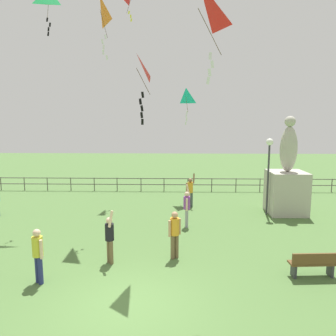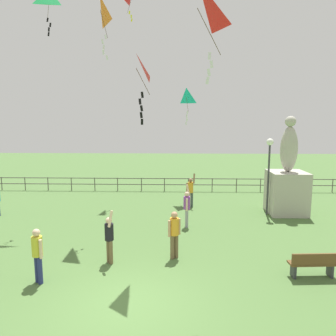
{
  "view_description": "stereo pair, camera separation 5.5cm",
  "coord_description": "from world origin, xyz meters",
  "px_view_note": "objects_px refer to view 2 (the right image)",
  "views": [
    {
      "loc": [
        1.3,
        -7.95,
        4.97
      ],
      "look_at": [
        0.94,
        6.0,
        2.87
      ],
      "focal_mm": 33.79,
      "sensor_mm": 36.0,
      "label": 1
    },
    {
      "loc": [
        1.36,
        -7.95,
        4.97
      ],
      "look_at": [
        0.94,
        6.0,
        2.87
      ],
      "focal_mm": 33.79,
      "sensor_mm": 36.0,
      "label": 2
    }
  ],
  "objects_px": {
    "kite_5": "(100,12)",
    "kite_7": "(198,12)",
    "kite_1": "(136,70)",
    "person_1": "(109,236)",
    "person_3": "(187,206)",
    "kite_6": "(49,1)",
    "park_bench": "(313,264)",
    "kite_4": "(186,98)",
    "person_5": "(174,232)",
    "statue_monument": "(287,184)",
    "person_0": "(190,190)",
    "lamppost": "(269,159)",
    "person_2": "(37,252)"
  },
  "relations": [
    {
      "from": "kite_5",
      "to": "kite_7",
      "type": "xyz_separation_m",
      "value": [
        3.92,
        -5.62,
        -1.84
      ]
    },
    {
      "from": "person_1",
      "to": "person_3",
      "type": "distance_m",
      "value": 4.82
    },
    {
      "from": "person_0",
      "to": "kite_1",
      "type": "height_order",
      "value": "kite_1"
    },
    {
      "from": "statue_monument",
      "to": "person_2",
      "type": "height_order",
      "value": "statue_monument"
    },
    {
      "from": "person_5",
      "to": "kite_5",
      "type": "relative_size",
      "value": 0.66
    },
    {
      "from": "person_1",
      "to": "kite_1",
      "type": "height_order",
      "value": "kite_1"
    },
    {
      "from": "person_5",
      "to": "kite_6",
      "type": "xyz_separation_m",
      "value": [
        -6.21,
        5.4,
        9.74
      ]
    },
    {
      "from": "person_2",
      "to": "kite_7",
      "type": "relative_size",
      "value": 0.69
    },
    {
      "from": "person_1",
      "to": "kite_5",
      "type": "bearing_deg",
      "value": 104.07
    },
    {
      "from": "kite_5",
      "to": "person_5",
      "type": "bearing_deg",
      "value": -47.64
    },
    {
      "from": "park_bench",
      "to": "kite_5",
      "type": "distance_m",
      "value": 12.97
    },
    {
      "from": "lamppost",
      "to": "kite_5",
      "type": "xyz_separation_m",
      "value": [
        -8.17,
        -1.98,
        6.68
      ]
    },
    {
      "from": "kite_6",
      "to": "park_bench",
      "type": "bearing_deg",
      "value": -32.2
    },
    {
      "from": "park_bench",
      "to": "kite_4",
      "type": "relative_size",
      "value": 0.71
    },
    {
      "from": "statue_monument",
      "to": "kite_5",
      "type": "xyz_separation_m",
      "value": [
        -9.26,
        -2.25,
        8.08
      ]
    },
    {
      "from": "person_5",
      "to": "park_bench",
      "type": "bearing_deg",
      "value": -16.4
    },
    {
      "from": "person_3",
      "to": "kite_1",
      "type": "distance_m",
      "value": 6.98
    },
    {
      "from": "person_0",
      "to": "kite_4",
      "type": "relative_size",
      "value": 0.92
    },
    {
      "from": "kite_5",
      "to": "kite_7",
      "type": "height_order",
      "value": "kite_5"
    },
    {
      "from": "person_5",
      "to": "kite_4",
      "type": "relative_size",
      "value": 0.81
    },
    {
      "from": "person_3",
      "to": "kite_1",
      "type": "bearing_deg",
      "value": -115.5
    },
    {
      "from": "kite_5",
      "to": "kite_6",
      "type": "height_order",
      "value": "kite_6"
    },
    {
      "from": "kite_1",
      "to": "kite_7",
      "type": "relative_size",
      "value": 0.9
    },
    {
      "from": "person_1",
      "to": "person_3",
      "type": "xyz_separation_m",
      "value": [
        2.82,
        3.91,
        0.02
      ]
    },
    {
      "from": "person_3",
      "to": "kite_7",
      "type": "relative_size",
      "value": 0.79
    },
    {
      "from": "person_2",
      "to": "kite_5",
      "type": "height_order",
      "value": "kite_5"
    },
    {
      "from": "person_0",
      "to": "kite_6",
      "type": "xyz_separation_m",
      "value": [
        -7.08,
        -1.54,
        9.75
      ]
    },
    {
      "from": "person_2",
      "to": "person_0",
      "type": "bearing_deg",
      "value": 60.35
    },
    {
      "from": "statue_monument",
      "to": "lamppost",
      "type": "xyz_separation_m",
      "value": [
        -1.09,
        -0.28,
        1.4
      ]
    },
    {
      "from": "statue_monument",
      "to": "person_5",
      "type": "bearing_deg",
      "value": -135.6
    },
    {
      "from": "kite_1",
      "to": "kite_5",
      "type": "relative_size",
      "value": 0.85
    },
    {
      "from": "lamppost",
      "to": "kite_1",
      "type": "height_order",
      "value": "kite_1"
    },
    {
      "from": "person_5",
      "to": "kite_5",
      "type": "bearing_deg",
      "value": 132.36
    },
    {
      "from": "person_2",
      "to": "statue_monument",
      "type": "bearing_deg",
      "value": 37.38
    },
    {
      "from": "kite_6",
      "to": "person_0",
      "type": "bearing_deg",
      "value": 12.26
    },
    {
      "from": "kite_1",
      "to": "person_1",
      "type": "bearing_deg",
      "value": -172.5
    },
    {
      "from": "person_0",
      "to": "person_5",
      "type": "distance_m",
      "value": 6.99
    },
    {
      "from": "lamppost",
      "to": "person_0",
      "type": "xyz_separation_m",
      "value": [
        -4.02,
        1.36,
        -1.99
      ]
    },
    {
      "from": "lamppost",
      "to": "park_bench",
      "type": "bearing_deg",
      "value": -93.77
    },
    {
      "from": "lamppost",
      "to": "kite_6",
      "type": "height_order",
      "value": "kite_6"
    },
    {
      "from": "person_2",
      "to": "person_5",
      "type": "distance_m",
      "value": 4.57
    },
    {
      "from": "statue_monument",
      "to": "person_3",
      "type": "bearing_deg",
      "value": -156.12
    },
    {
      "from": "park_bench",
      "to": "kite_7",
      "type": "bearing_deg",
      "value": -169.38
    },
    {
      "from": "kite_4",
      "to": "kite_7",
      "type": "distance_m",
      "value": 10.89
    },
    {
      "from": "statue_monument",
      "to": "kite_7",
      "type": "bearing_deg",
      "value": -124.17
    },
    {
      "from": "person_1",
      "to": "person_2",
      "type": "bearing_deg",
      "value": -142.91
    },
    {
      "from": "lamppost",
      "to": "person_2",
      "type": "xyz_separation_m",
      "value": [
        -9.05,
        -7.47,
        -1.99
      ]
    },
    {
      "from": "statue_monument",
      "to": "kite_6",
      "type": "bearing_deg",
      "value": -177.87
    },
    {
      "from": "kite_5",
      "to": "lamppost",
      "type": "bearing_deg",
      "value": 13.59
    },
    {
      "from": "kite_1",
      "to": "kite_4",
      "type": "xyz_separation_m",
      "value": [
        1.88,
        9.09,
        -0.27
      ]
    }
  ]
}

